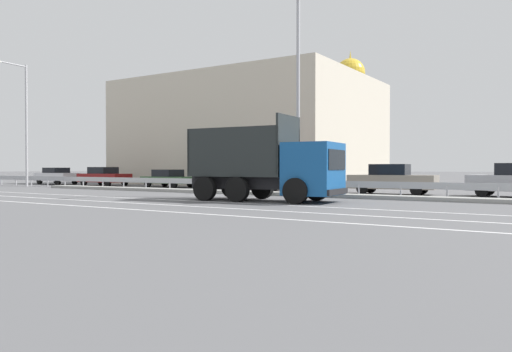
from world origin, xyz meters
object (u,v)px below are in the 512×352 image
object	(u,v)px
parked_car_1	(104,176)
parked_car_5	(392,179)
dump_truck	(281,171)
street_lamp_0	(24,119)
parked_car_2	(169,178)
church_tower	(350,121)
parked_car_4	(299,179)
parked_car_3	(235,179)
median_road_sign	(227,173)
parked_car_0	(57,176)
street_lamp_1	(297,87)

from	to	relation	value
parked_car_1	parked_car_5	xyz separation A→B (m)	(23.15, -0.08, 0.06)
dump_truck	parked_car_1	bearing A→B (deg)	-116.46
street_lamp_0	parked_car_2	xyz separation A→B (m)	(10.19, 4.92, -4.51)
street_lamp_0	parked_car_2	bearing A→B (deg)	25.77
parked_car_1	parked_car_5	size ratio (longest dim) A/B	0.94
parked_car_2	parked_car_5	bearing A→B (deg)	92.22
parked_car_5	dump_truck	bearing A→B (deg)	-18.54
parked_car_1	church_tower	world-z (taller)	church_tower
parked_car_1	parked_car_4	size ratio (longest dim) A/B	1.02
parked_car_1	parked_car_2	world-z (taller)	parked_car_1
parked_car_5	parked_car_1	bearing A→B (deg)	-93.47
parked_car_1	dump_truck	bearing A→B (deg)	67.19
parked_car_3	parked_car_4	world-z (taller)	parked_car_4
street_lamp_0	parked_car_3	distance (m)	17.45
dump_truck	parked_car_3	xyz separation A→B (m)	(-8.63, 8.87, -0.65)
parked_car_2	median_road_sign	bearing A→B (deg)	65.43
parked_car_0	parked_car_4	world-z (taller)	parked_car_4
parked_car_5	parked_car_2	bearing A→B (deg)	-95.42
dump_truck	parked_car_2	size ratio (longest dim) A/B	1.52
median_road_sign	parked_car_1	bearing A→B (deg)	164.07
dump_truck	parked_car_1	world-z (taller)	dump_truck
parked_car_0	church_tower	bearing A→B (deg)	147.52
street_lamp_1	parked_car_4	distance (m)	6.77
parked_car_2	parked_car_5	size ratio (longest dim) A/B	0.97
dump_truck	parked_car_0	world-z (taller)	dump_truck
dump_truck	parked_car_3	bearing A→B (deg)	-140.76
parked_car_4	church_tower	size ratio (longest dim) A/B	0.30
median_road_sign	parked_car_4	xyz separation A→B (m)	(2.26, 4.28, -0.42)
parked_car_1	parked_car_4	distance (m)	17.51
street_lamp_0	parked_car_5	bearing A→B (deg)	9.03
dump_truck	median_road_sign	bearing A→B (deg)	-129.37
parked_car_2	parked_car_5	world-z (taller)	parked_car_5
street_lamp_0	parked_car_5	world-z (taller)	street_lamp_0
dump_truck	street_lamp_1	size ratio (longest dim) A/B	0.68
street_lamp_0	parked_car_0	world-z (taller)	street_lamp_0
parked_car_1	parked_car_5	world-z (taller)	parked_car_5
median_road_sign	church_tower	xyz separation A→B (m)	(-4.67, 29.40, 5.41)
median_road_sign	parked_car_0	world-z (taller)	median_road_sign
parked_car_0	parked_car_1	xyz separation A→B (m)	(6.07, -0.06, 0.01)
church_tower	parked_car_1	bearing A→B (deg)	-112.87
parked_car_0	parked_car_4	size ratio (longest dim) A/B	0.99
median_road_sign	dump_truck	bearing A→B (deg)	-34.42
median_road_sign	parked_car_3	size ratio (longest dim) A/B	0.56
parked_car_0	parked_car_4	xyz separation A→B (m)	(23.58, -0.13, 0.02)
parked_car_3	parked_car_5	xyz separation A→B (m)	(10.85, -0.71, 0.16)
street_lamp_0	parked_car_1	distance (m)	7.29
parked_car_3	church_tower	xyz separation A→B (m)	(-1.73, 24.43, 5.93)
street_lamp_0	street_lamp_1	world-z (taller)	street_lamp_1
street_lamp_1	parked_car_0	distance (m)	26.52
median_road_sign	parked_car_3	bearing A→B (deg)	120.60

